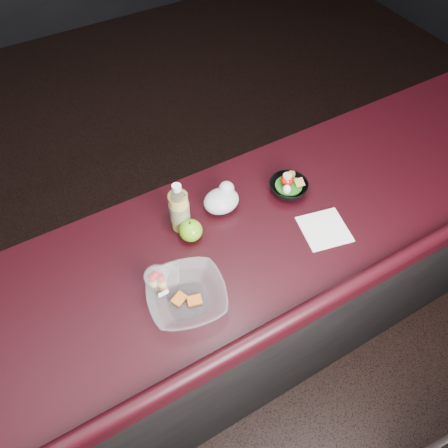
{
  "coord_description": "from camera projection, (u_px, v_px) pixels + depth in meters",
  "views": [
    {
      "loc": [
        -0.37,
        -0.46,
        2.26
      ],
      "look_at": [
        0.08,
        0.32,
        1.1
      ],
      "focal_mm": 35.0,
      "sensor_mm": 36.0,
      "label": 1
    }
  ],
  "objects": [
    {
      "name": "snack_bowl",
      "position": [
        288.0,
        187.0,
        1.65
      ],
      "size": [
        0.17,
        0.17,
        0.08
      ],
      "rotation": [
        0.0,
        0.0,
        -0.21
      ],
      "color": "black",
      "rests_on": "counter"
    },
    {
      "name": "room_shell",
      "position": [
        280.0,
        101.0,
        0.7
      ],
      "size": [
        8.0,
        8.0,
        8.0
      ],
      "color": "black",
      "rests_on": "ground"
    },
    {
      "name": "plastic_bag",
      "position": [
        222.0,
        199.0,
        1.59
      ],
      "size": [
        0.13,
        0.11,
        0.1
      ],
      "color": "silver",
      "rests_on": "counter"
    },
    {
      "name": "fruit_cup",
      "position": [
        158.0,
        281.0,
        1.36
      ],
      "size": [
        0.08,
        0.08,
        0.11
      ],
      "color": "white",
      "rests_on": "counter"
    },
    {
      "name": "green_apple",
      "position": [
        191.0,
        230.0,
        1.51
      ],
      "size": [
        0.08,
        0.08,
        0.09
      ],
      "color": "#448F10",
      "rests_on": "counter"
    },
    {
      "name": "counter",
      "position": [
        210.0,
        318.0,
        1.9
      ],
      "size": [
        4.06,
        0.71,
        1.02
      ],
      "color": "black",
      "rests_on": "ground"
    },
    {
      "name": "takeout_bowl",
      "position": [
        187.0,
        296.0,
        1.36
      ],
      "size": [
        0.29,
        0.29,
        0.06
      ],
      "rotation": [
        0.0,
        0.0,
        -0.23
      ],
      "color": "silver",
      "rests_on": "counter"
    },
    {
      "name": "ground",
      "position": [
        242.0,
        413.0,
        2.14
      ],
      "size": [
        8.0,
        8.0,
        0.0
      ],
      "primitive_type": "plane",
      "color": "black",
      "rests_on": "ground"
    },
    {
      "name": "lemonade_bottle",
      "position": [
        179.0,
        210.0,
        1.5
      ],
      "size": [
        0.07,
        0.07,
        0.21
      ],
      "color": "yellow",
      "rests_on": "counter"
    },
    {
      "name": "paper_napkin",
      "position": [
        324.0,
        229.0,
        1.56
      ],
      "size": [
        0.19,
        0.19,
        0.0
      ],
      "primitive_type": "cube",
      "rotation": [
        0.0,
        0.0,
        -0.22
      ],
      "color": "white",
      "rests_on": "counter"
    }
  ]
}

